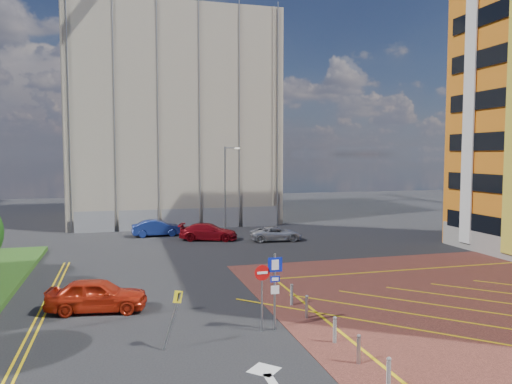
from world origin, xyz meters
name	(u,v)px	position (x,y,z in m)	size (l,w,h in m)	color
ground	(270,340)	(0.00, 0.00, 0.00)	(140.00, 140.00, 0.00)	black
lamp_back	(226,185)	(4.08, 28.00, 4.36)	(1.53, 0.16, 8.00)	#9EA0A8
sign_cluster	(270,284)	(0.30, 0.98, 1.95)	(1.17, 0.12, 3.20)	#9EA0A8
warning_sign	(174,312)	(-3.73, -0.03, 1.43)	(0.80, 0.43, 2.24)	#9EA0A8
bollard_row	(342,337)	(2.30, -1.67, 0.47)	(0.14, 11.14, 0.90)	#9EA0A8
construction_building	(170,122)	(0.00, 40.00, 11.00)	(21.20, 19.20, 22.00)	#AFA38F
construction_fence	(191,219)	(1.00, 30.00, 1.00)	(21.60, 0.06, 2.00)	gray
car_red_left	(97,295)	(-6.71, 5.51, 0.77)	(1.82, 4.53, 1.54)	red
car_blue_back	(157,228)	(-2.52, 26.47, 0.72)	(1.53, 4.37, 1.44)	navy
car_red_back	(208,232)	(1.55, 23.21, 0.71)	(2.00, 4.92, 1.43)	maroon
car_silver_back	(276,234)	(6.99, 21.40, 0.61)	(2.01, 4.37, 1.21)	#B8B9C0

